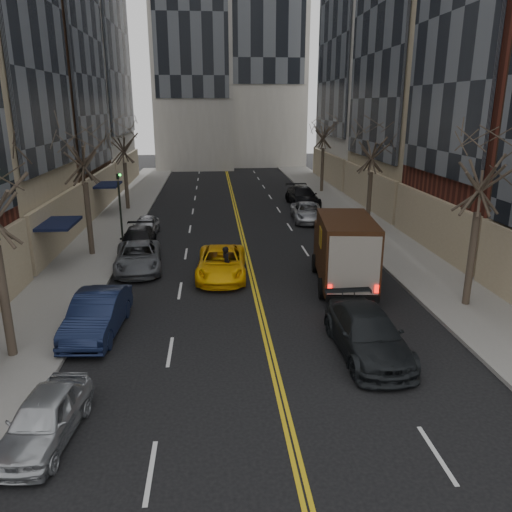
{
  "coord_description": "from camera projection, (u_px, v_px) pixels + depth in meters",
  "views": [
    {
      "loc": [
        -1.87,
        -7.95,
        8.32
      ],
      "look_at": [
        -0.12,
        12.01,
        2.2
      ],
      "focal_mm": 35.0,
      "sensor_mm": 36.0,
      "label": 1
    }
  ],
  "objects": [
    {
      "name": "traffic_signal",
      "position": [
        120.0,
        201.0,
        29.67
      ],
      "size": [
        0.29,
        0.26,
        4.7
      ],
      "color": "black",
      "rests_on": "sidewalk_left"
    },
    {
      "name": "sidewalk_left",
      "position": [
        112.0,
        226.0,
        35.11
      ],
      "size": [
        4.0,
        66.0,
        0.15
      ],
      "primitive_type": "cube",
      "color": "slate",
      "rests_on": "ground"
    },
    {
      "name": "tree_rt_mid",
      "position": [
        373.0,
        138.0,
        32.91
      ],
      "size": [
        3.2,
        3.2,
        8.32
      ],
      "color": "#382D23",
      "rests_on": "sidewalk_right"
    },
    {
      "name": "sidewalk_right",
      "position": [
        362.0,
        221.0,
        36.61
      ],
      "size": [
        4.0,
        66.0,
        0.15
      ],
      "primitive_type": "cube",
      "color": "slate",
      "rests_on": "ground"
    },
    {
      "name": "parked_rt_b",
      "position": [
        308.0,
        212.0,
        36.83
      ],
      "size": [
        2.49,
        4.95,
        1.34
      ],
      "primitive_type": "imported",
      "rotation": [
        0.0,
        0.0,
        -0.06
      ],
      "color": "#A7A9AE",
      "rests_on": "ground"
    },
    {
      "name": "tree_lf_mid",
      "position": [
        81.0,
        138.0,
        26.55
      ],
      "size": [
        3.2,
        3.2,
        8.91
      ],
      "color": "#382D23",
      "rests_on": "sidewalk_left"
    },
    {
      "name": "parked_lf_e",
      "position": [
        146.0,
        226.0,
        32.74
      ],
      "size": [
        1.69,
        3.84,
        1.28
      ],
      "primitive_type": "imported",
      "rotation": [
        0.0,
        0.0,
        -0.05
      ],
      "color": "#9A9CA1",
      "rests_on": "ground"
    },
    {
      "name": "parked_rt_a",
      "position": [
        342.0,
        229.0,
        31.66
      ],
      "size": [
        1.99,
        4.39,
        1.4
      ],
      "primitive_type": "imported",
      "rotation": [
        0.0,
        0.0,
        -0.12
      ],
      "color": "#45474C",
      "rests_on": "ground"
    },
    {
      "name": "taxi",
      "position": [
        221.0,
        263.0,
        24.88
      ],
      "size": [
        2.63,
        5.28,
        1.44
      ],
      "primitive_type": "imported",
      "rotation": [
        0.0,
        0.0,
        -0.05
      ],
      "color": "#FBBA0A",
      "rests_on": "ground"
    },
    {
      "name": "parked_lf_d",
      "position": [
        138.0,
        240.0,
        29.14
      ],
      "size": [
        2.1,
        4.79,
        1.37
      ],
      "primitive_type": "imported",
      "rotation": [
        0.0,
        0.0,
        0.04
      ],
      "color": "black",
      "rests_on": "ground"
    },
    {
      "name": "parked_rt_c",
      "position": [
        303.0,
        196.0,
        42.46
      ],
      "size": [
        2.55,
        5.56,
        1.58
      ],
      "primitive_type": "imported",
      "rotation": [
        0.0,
        0.0,
        0.06
      ],
      "color": "black",
      "rests_on": "ground"
    },
    {
      "name": "ups_truck",
      "position": [
        344.0,
        251.0,
        23.35
      ],
      "size": [
        3.07,
        6.41,
        3.39
      ],
      "rotation": [
        0.0,
        0.0,
        -0.12
      ],
      "color": "black",
      "rests_on": "ground"
    },
    {
      "name": "tree_rt_near",
      "position": [
        485.0,
        154.0,
        19.49
      ],
      "size": [
        3.2,
        3.2,
        8.71
      ],
      "color": "#382D23",
      "rests_on": "sidewalk_right"
    },
    {
      "name": "parked_lf_b",
      "position": [
        97.0,
        314.0,
        18.68
      ],
      "size": [
        1.94,
        4.81,
        1.55
      ],
      "primitive_type": "imported",
      "rotation": [
        0.0,
        0.0,
        -0.06
      ],
      "color": "#101934",
      "rests_on": "ground"
    },
    {
      "name": "pedestrian",
      "position": [
        226.0,
        264.0,
        24.21
      ],
      "size": [
        0.63,
        0.75,
        1.76
      ],
      "primitive_type": "imported",
      "rotation": [
        0.0,
        0.0,
        1.94
      ],
      "color": "black",
      "rests_on": "ground"
    },
    {
      "name": "tree_rt_far",
      "position": [
        324.0,
        122.0,
        47.04
      ],
      "size": [
        3.2,
        3.2,
        9.11
      ],
      "color": "#382D23",
      "rests_on": "sidewalk_right"
    },
    {
      "name": "parked_lf_c",
      "position": [
        138.0,
        257.0,
        25.94
      ],
      "size": [
        2.8,
        5.19,
        1.38
      ],
      "primitive_type": "imported",
      "rotation": [
        0.0,
        0.0,
        0.1
      ],
      "color": "#54575C",
      "rests_on": "ground"
    },
    {
      "name": "streetwall_right",
      "position": [
        449.0,
        11.0,
        37.8
      ],
      "size": [
        12.26,
        49.0,
        34.0
      ],
      "color": "#4C301E",
      "rests_on": "ground"
    },
    {
      "name": "parked_lf_a",
      "position": [
        44.0,
        418.0,
        12.72
      ],
      "size": [
        1.91,
        3.89,
        1.28
      ],
      "primitive_type": "imported",
      "rotation": [
        0.0,
        0.0,
        -0.11
      ],
      "color": "#B3B7BC",
      "rests_on": "ground"
    },
    {
      "name": "observer_sedan",
      "position": [
        367.0,
        333.0,
        17.16
      ],
      "size": [
        2.25,
        5.28,
        1.52
      ],
      "rotation": [
        0.0,
        0.0,
        0.02
      ],
      "color": "black",
      "rests_on": "ground"
    },
    {
      "name": "tree_lf_far",
      "position": [
        123.0,
        135.0,
        39.1
      ],
      "size": [
        3.2,
        3.2,
        8.12
      ],
      "color": "#382D23",
      "rests_on": "sidewalk_left"
    }
  ]
}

